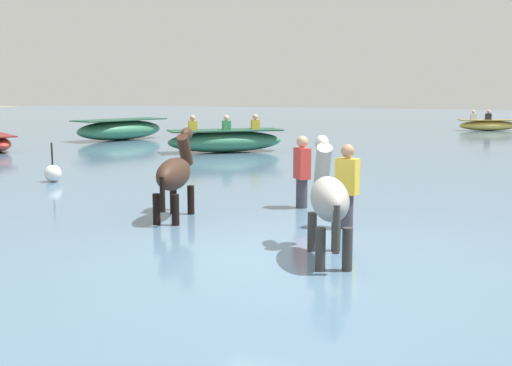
# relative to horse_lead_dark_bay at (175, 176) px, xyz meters

# --- Properties ---
(ground_plane) EXTENTS (120.00, 120.00, 0.00)m
(ground_plane) POSITION_rel_horse_lead_dark_bay_xyz_m (2.38, -1.55, -1.06)
(ground_plane) COLOR #84755B
(water_surface) EXTENTS (90.00, 90.00, 0.37)m
(water_surface) POSITION_rel_horse_lead_dark_bay_xyz_m (2.38, 8.45, -0.87)
(water_surface) COLOR slate
(water_surface) RESTS_ON ground
(horse_lead_dark_bay) EXTENTS (0.64, 1.65, 1.78)m
(horse_lead_dark_bay) POSITION_rel_horse_lead_dark_bay_xyz_m (0.00, 0.00, 0.00)
(horse_lead_dark_bay) COLOR #382319
(horse_lead_dark_bay) RESTS_ON ground
(horse_trailing_grey) EXTENTS (0.88, 1.67, 1.84)m
(horse_trailing_grey) POSITION_rel_horse_lead_dark_bay_xyz_m (2.86, -1.57, 0.03)
(horse_trailing_grey) COLOR gray
(horse_trailing_grey) RESTS_ON ground
(boat_far_inshore) EXTENTS (2.97, 1.83, 1.00)m
(boat_far_inshore) POSITION_rel_horse_lead_dark_bay_xyz_m (4.85, 23.75, -0.41)
(boat_far_inshore) COLOR gold
(boat_far_inshore) RESTS_ON water_surface
(boat_far_offshore) EXTENTS (2.81, 4.10, 0.82)m
(boat_far_offshore) POSITION_rel_horse_lead_dark_bay_xyz_m (-8.97, 13.04, -0.28)
(boat_far_offshore) COLOR #337556
(boat_far_offshore) RESTS_ON water_surface
(boat_distant_east) EXTENTS (3.76, 3.24, 1.20)m
(boat_distant_east) POSITION_rel_horse_lead_dark_bay_xyz_m (-3.23, 10.02, -0.32)
(boat_distant_east) COLOR #337556
(boat_distant_east) RESTS_ON water_surface
(person_spectator_far) EXTENTS (0.36, 0.37, 1.63)m
(person_spectator_far) POSITION_rel_horse_lead_dark_bay_xyz_m (1.67, 1.55, -0.19)
(person_spectator_far) COLOR #383842
(person_spectator_far) RESTS_ON ground
(person_wading_close) EXTENTS (0.35, 0.26, 1.63)m
(person_wading_close) POSITION_rel_horse_lead_dark_bay_xyz_m (2.73, 0.21, -0.19)
(person_wading_close) COLOR #383842
(person_wading_close) RESTS_ON ground
(channel_buoy) EXTENTS (0.38, 0.38, 0.87)m
(channel_buoy) POSITION_rel_horse_lead_dark_bay_xyz_m (-4.37, 2.68, -0.49)
(channel_buoy) COLOR silver
(channel_buoy) RESTS_ON water_surface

